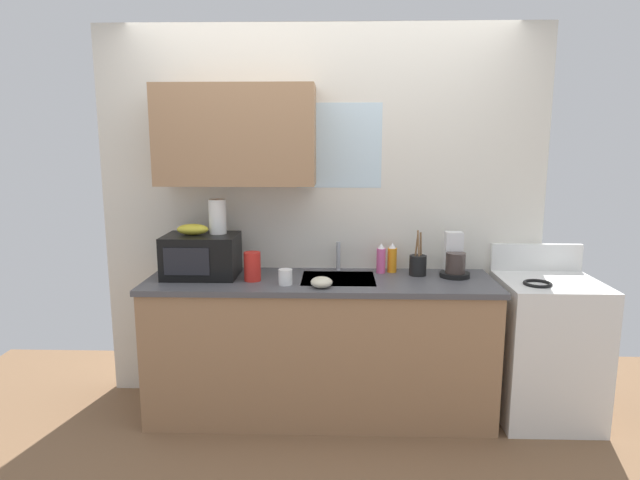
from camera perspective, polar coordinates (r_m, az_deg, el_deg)
name	(u,v)px	position (r m, az deg, el deg)	size (l,w,h in m)	color
kitchen_wall_assembly	(305,200)	(3.66, -1.58, 4.21)	(2.96, 0.42, 2.50)	silver
counter_unit	(320,345)	(3.57, 0.04, -10.97)	(2.19, 0.63, 0.90)	#9E7551
sink_faucet	(338,256)	(3.64, 1.93, -1.70)	(0.03, 0.03, 0.19)	#B2B5BA
stove_range	(546,348)	(3.81, 22.53, -10.39)	(0.60, 0.60, 1.08)	white
microwave	(201,256)	(3.56, -12.30, -1.61)	(0.46, 0.35, 0.27)	black
banana_bunch	(193,229)	(3.54, -13.18, 1.09)	(0.20, 0.11, 0.07)	gold
paper_towel_roll	(218,217)	(3.54, -10.67, 2.42)	(0.11, 0.11, 0.22)	white
coffee_maker	(454,260)	(3.59, 13.88, -2.04)	(0.19, 0.21, 0.28)	black
dish_soap_bottle_pink	(381,259)	(3.60, 6.40, -2.00)	(0.06, 0.06, 0.20)	#E55999
dish_soap_bottle_orange	(392,259)	(3.63, 7.56, -1.93)	(0.06, 0.06, 0.20)	orange
cereal_canister	(252,266)	(3.40, -7.10, -2.76)	(0.10, 0.10, 0.18)	red
mug_white	(285,277)	(3.30, -3.64, -3.88)	(0.08, 0.08, 0.10)	white
utensil_crock	(418,264)	(3.57, 10.20, -2.53)	(0.11, 0.11, 0.30)	black
small_bowl	(322,282)	(3.23, 0.16, -4.44)	(0.13, 0.13, 0.07)	beige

